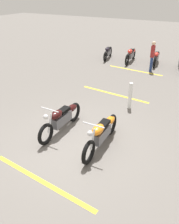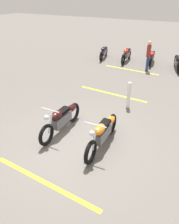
{
  "view_description": "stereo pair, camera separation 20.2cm",
  "coord_description": "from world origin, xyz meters",
  "px_view_note": "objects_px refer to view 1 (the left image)",
  "views": [
    {
      "loc": [
        -4.82,
        -3.1,
        4.14
      ],
      "look_at": [
        0.84,
        0.0,
        0.65
      ],
      "focal_mm": 37.09,
      "sensor_mm": 36.0,
      "label": 1
    },
    {
      "loc": [
        -4.91,
        -2.92,
        4.14
      ],
      "look_at": [
        0.84,
        0.0,
        0.65
      ],
      "focal_mm": 37.09,
      "sensor_mm": 36.0,
      "label": 2
    }
  ],
  "objects_px": {
    "motorcycle_row_center": "(156,57)",
    "bystander_secondary": "(152,55)",
    "motorcycle_row_far_right": "(108,52)",
    "motorcycle_row_right": "(131,54)",
    "motorcycle_dark_foreground": "(62,118)",
    "motorcycle_bright_foreground": "(102,132)",
    "bollard_post": "(130,96)"
  },
  "relations": [
    {
      "from": "motorcycle_bright_foreground",
      "to": "bollard_post",
      "type": "distance_m",
      "value": 2.72
    },
    {
      "from": "motorcycle_row_center",
      "to": "bystander_secondary",
      "type": "xyz_separation_m",
      "value": [
        -1.46,
        -0.09,
        0.49
      ]
    },
    {
      "from": "bystander_secondary",
      "to": "bollard_post",
      "type": "relative_size",
      "value": 1.59
    },
    {
      "from": "motorcycle_row_far_right",
      "to": "motorcycle_dark_foreground",
      "type": "bearing_deg",
      "value": 3.88
    },
    {
      "from": "motorcycle_row_far_right",
      "to": "bollard_post",
      "type": "height_order",
      "value": "bollard_post"
    },
    {
      "from": "motorcycle_row_center",
      "to": "motorcycle_row_far_right",
      "type": "distance_m",
      "value": 3.11
    },
    {
      "from": "motorcycle_row_far_right",
      "to": "bystander_secondary",
      "type": "distance_m",
      "value": 3.46
    },
    {
      "from": "motorcycle_bright_foreground",
      "to": "bollard_post",
      "type": "height_order",
      "value": "motorcycle_bright_foreground"
    },
    {
      "from": "motorcycle_bright_foreground",
      "to": "motorcycle_row_center",
      "type": "height_order",
      "value": "motorcycle_bright_foreground"
    },
    {
      "from": "bystander_secondary",
      "to": "bollard_post",
      "type": "bearing_deg",
      "value": -85.04
    },
    {
      "from": "motorcycle_row_center",
      "to": "motorcycle_dark_foreground",
      "type": "bearing_deg",
      "value": -11.86
    },
    {
      "from": "motorcycle_bright_foreground",
      "to": "motorcycle_dark_foreground",
      "type": "relative_size",
      "value": 1.0
    },
    {
      "from": "motorcycle_row_center",
      "to": "bollard_post",
      "type": "distance_m",
      "value": 6.31
    },
    {
      "from": "motorcycle_dark_foreground",
      "to": "bystander_secondary",
      "type": "height_order",
      "value": "bystander_secondary"
    },
    {
      "from": "motorcycle_row_right",
      "to": "motorcycle_row_center",
      "type": "bearing_deg",
      "value": 92.38
    },
    {
      "from": "motorcycle_row_center",
      "to": "bystander_secondary",
      "type": "relative_size",
      "value": 1.27
    },
    {
      "from": "motorcycle_row_center",
      "to": "motorcycle_row_far_right",
      "type": "xyz_separation_m",
      "value": [
        -0.2,
        3.1,
        -0.0
      ]
    },
    {
      "from": "motorcycle_dark_foreground",
      "to": "motorcycle_row_far_right",
      "type": "xyz_separation_m",
      "value": [
        8.65,
        2.35,
        -0.03
      ]
    },
    {
      "from": "motorcycle_row_center",
      "to": "bystander_secondary",
      "type": "distance_m",
      "value": 1.54
    },
    {
      "from": "motorcycle_row_center",
      "to": "motorcycle_bright_foreground",
      "type": "bearing_deg",
      "value": -2.32
    },
    {
      "from": "motorcycle_row_far_right",
      "to": "motorcycle_row_right",
      "type": "bearing_deg",
      "value": 78.98
    },
    {
      "from": "motorcycle_row_right",
      "to": "bystander_secondary",
      "type": "height_order",
      "value": "bystander_secondary"
    },
    {
      "from": "motorcycle_row_right",
      "to": "motorcycle_row_far_right",
      "type": "relative_size",
      "value": 1.08
    },
    {
      "from": "motorcycle_bright_foreground",
      "to": "motorcycle_row_center",
      "type": "xyz_separation_m",
      "value": [
        9.0,
        0.74,
        -0.03
      ]
    },
    {
      "from": "motorcycle_bright_foreground",
      "to": "motorcycle_dark_foreground",
      "type": "height_order",
      "value": "same"
    },
    {
      "from": "motorcycle_dark_foreground",
      "to": "motorcycle_row_far_right",
      "type": "relative_size",
      "value": 1.08
    },
    {
      "from": "motorcycle_row_right",
      "to": "motorcycle_row_far_right",
      "type": "xyz_separation_m",
      "value": [
        -0.01,
        1.55,
        -0.03
      ]
    },
    {
      "from": "bollard_post",
      "to": "bystander_secondary",
      "type": "bearing_deg",
      "value": 6.08
    },
    {
      "from": "bystander_secondary",
      "to": "motorcycle_dark_foreground",
      "type": "bearing_deg",
      "value": -97.63
    },
    {
      "from": "bystander_secondary",
      "to": "bollard_post",
      "type": "height_order",
      "value": "bystander_secondary"
    },
    {
      "from": "motorcycle_dark_foreground",
      "to": "motorcycle_row_far_right",
      "type": "height_order",
      "value": "motorcycle_dark_foreground"
    },
    {
      "from": "motorcycle_bright_foreground",
      "to": "motorcycle_row_center",
      "type": "relative_size",
      "value": 1.07
    }
  ]
}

